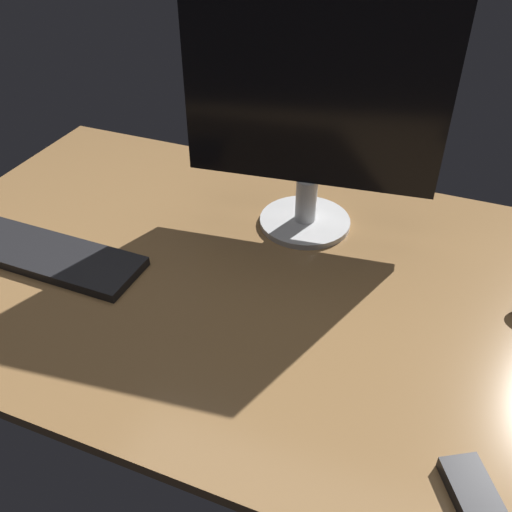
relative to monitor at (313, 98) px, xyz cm
name	(u,v)px	position (x,y,z in cm)	size (l,w,h in cm)	color
desk	(259,278)	(-2.57, -18.98, -27.95)	(140.00, 84.00, 2.00)	olive
monitor	(313,98)	(0.00, 0.00, 0.00)	(48.01, 18.64, 50.30)	silver
keyboard	(51,256)	(-40.82, -29.66, -26.07)	(36.01, 11.92, 1.78)	black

